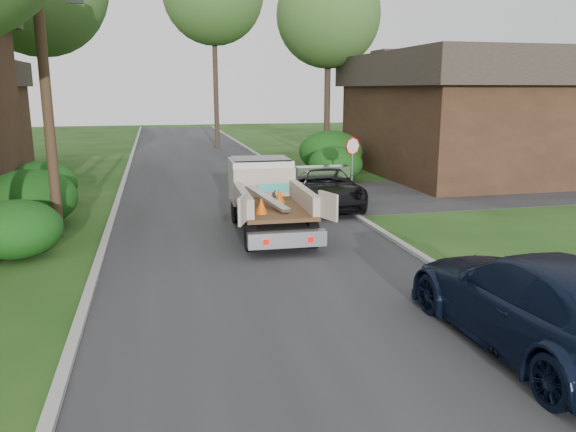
{
  "coord_description": "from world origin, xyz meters",
  "views": [
    {
      "loc": [
        -2.54,
        -12.47,
        4.33
      ],
      "look_at": [
        0.64,
        1.01,
        1.2
      ],
      "focal_mm": 35.0,
      "sensor_mm": 36.0,
      "label": 1
    }
  ],
  "objects_px": {
    "house_right": "(464,113)",
    "navy_suv": "(539,302)",
    "tree_right_far": "(328,15)",
    "utility_pole": "(43,59)",
    "black_pickup": "(325,187)",
    "flatbed_truck": "(265,192)",
    "stop_sign": "(352,154)"
  },
  "relations": [
    {
      "from": "house_right",
      "to": "black_pickup",
      "type": "distance_m",
      "value": 11.67
    },
    {
      "from": "tree_right_far",
      "to": "navy_suv",
      "type": "xyz_separation_m",
      "value": [
        -3.9,
        -24.82,
        -7.64
      ]
    },
    {
      "from": "flatbed_truck",
      "to": "navy_suv",
      "type": "distance_m",
      "value": 10.03
    },
    {
      "from": "house_right",
      "to": "navy_suv",
      "type": "relative_size",
      "value": 2.24
    },
    {
      "from": "tree_right_far",
      "to": "flatbed_truck",
      "type": "relative_size",
      "value": 2.04
    },
    {
      "from": "tree_right_far",
      "to": "black_pickup",
      "type": "xyz_separation_m",
      "value": [
        -3.9,
        -12.47,
        -7.76
      ]
    },
    {
      "from": "tree_right_far",
      "to": "navy_suv",
      "type": "distance_m",
      "value": 26.26
    },
    {
      "from": "navy_suv",
      "to": "tree_right_far",
      "type": "bearing_deg",
      "value": -99.63
    },
    {
      "from": "utility_pole",
      "to": "tree_right_far",
      "type": "distance_m",
      "value": 20.12
    },
    {
      "from": "stop_sign",
      "to": "house_right",
      "type": "bearing_deg",
      "value": 32.66
    },
    {
      "from": "stop_sign",
      "to": "tree_right_far",
      "type": "xyz_separation_m",
      "value": [
        2.3,
        11.0,
        6.7
      ]
    },
    {
      "from": "stop_sign",
      "to": "navy_suv",
      "type": "bearing_deg",
      "value": -96.6
    },
    {
      "from": "utility_pole",
      "to": "black_pickup",
      "type": "height_order",
      "value": "utility_pole"
    },
    {
      "from": "utility_pole",
      "to": "navy_suv",
      "type": "relative_size",
      "value": 1.72
    },
    {
      "from": "house_right",
      "to": "navy_suv",
      "type": "distance_m",
      "value": 21.16
    },
    {
      "from": "navy_suv",
      "to": "house_right",
      "type": "bearing_deg",
      "value": -117.25
    },
    {
      "from": "black_pickup",
      "to": "navy_suv",
      "type": "bearing_deg",
      "value": -83.38
    },
    {
      "from": "house_right",
      "to": "navy_suv",
      "type": "height_order",
      "value": "house_right"
    },
    {
      "from": "black_pickup",
      "to": "stop_sign",
      "type": "bearing_deg",
      "value": 49.17
    },
    {
      "from": "utility_pole",
      "to": "tree_right_far",
      "type": "height_order",
      "value": "tree_right_far"
    },
    {
      "from": "stop_sign",
      "to": "navy_suv",
      "type": "distance_m",
      "value": 13.94
    },
    {
      "from": "house_right",
      "to": "black_pickup",
      "type": "relative_size",
      "value": 2.49
    },
    {
      "from": "black_pickup",
      "to": "navy_suv",
      "type": "xyz_separation_m",
      "value": [
        0.0,
        -12.35,
        0.12
      ]
    },
    {
      "from": "flatbed_truck",
      "to": "house_right",
      "type": "bearing_deg",
      "value": 38.68
    },
    {
      "from": "utility_pole",
      "to": "navy_suv",
      "type": "xyz_separation_m",
      "value": [
        9.08,
        -9.8,
        -4.33
      ]
    },
    {
      "from": "utility_pole",
      "to": "flatbed_truck",
      "type": "xyz_separation_m",
      "value": [
        6.27,
        -0.18,
        -4.03
      ]
    },
    {
      "from": "tree_right_far",
      "to": "black_pickup",
      "type": "bearing_deg",
      "value": -107.37
    },
    {
      "from": "black_pickup",
      "to": "utility_pole",
      "type": "bearing_deg",
      "value": -157.71
    },
    {
      "from": "house_right",
      "to": "flatbed_truck",
      "type": "distance_m",
      "value": 15.42
    },
    {
      "from": "stop_sign",
      "to": "tree_right_far",
      "type": "bearing_deg",
      "value": 78.19
    },
    {
      "from": "navy_suv",
      "to": "stop_sign",
      "type": "bearing_deg",
      "value": -97.3
    },
    {
      "from": "tree_right_far",
      "to": "flatbed_truck",
      "type": "distance_m",
      "value": 18.16
    }
  ]
}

